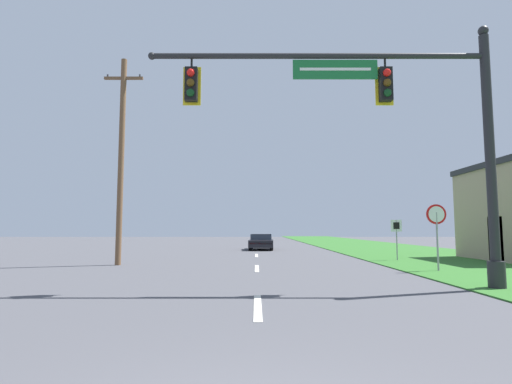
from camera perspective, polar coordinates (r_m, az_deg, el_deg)
The scene contains 7 objects.
grass_verge_right at distance 34.12m, azimuth 18.09°, elevation -7.71°, with size 10.00×110.00×0.04m.
road_center_line at distance 24.47m, azimuth 0.02°, elevation -9.05°, with size 0.16×34.80×0.01m.
signal_mast at distance 11.87m, azimuth 19.90°, elevation 8.93°, with size 9.69×0.47×7.29m.
car_ahead at distance 31.40m, azimuth 0.67°, elevation -7.13°, with size 1.95×4.49×1.19m.
stop_sign at distance 16.71m, azimuth 24.32°, elevation -3.94°, with size 0.76×0.07×2.50m.
route_sign_post at distance 21.51m, azimuth 19.36°, elevation -5.21°, with size 0.55×0.06×2.03m.
utility_pole_near at distance 19.31m, azimuth -18.77°, elevation 4.84°, with size 1.80×0.26×9.50m.
Camera 1 is at (-0.03, -2.42, 1.60)m, focal length 28.00 mm.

